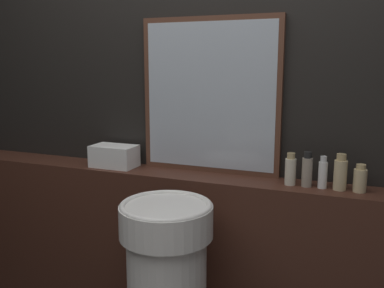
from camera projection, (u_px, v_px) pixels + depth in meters
name	position (u px, v px, depth m)	size (l,w,h in m)	color
wall_back	(196.00, 105.00, 2.15)	(8.00, 0.06, 2.50)	black
vanity_counter	(186.00, 262.00, 2.17)	(2.91, 0.22, 0.93)	#422319
mirror	(210.00, 96.00, 2.06)	(0.70, 0.03, 0.75)	#563323
towel_stack	(114.00, 156.00, 2.23)	(0.23, 0.14, 0.11)	white
shampoo_bottle	(290.00, 170.00, 1.89)	(0.05, 0.05, 0.14)	beige
conditioner_bottle	(307.00, 170.00, 1.86)	(0.05, 0.05, 0.16)	gray
lotion_bottle	(323.00, 173.00, 1.84)	(0.04, 0.04, 0.14)	white
body_wash_bottle	(340.00, 173.00, 1.81)	(0.05, 0.05, 0.16)	#C6B284
hand_soap_bottle	(360.00, 179.00, 1.79)	(0.05, 0.05, 0.12)	#C6B284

